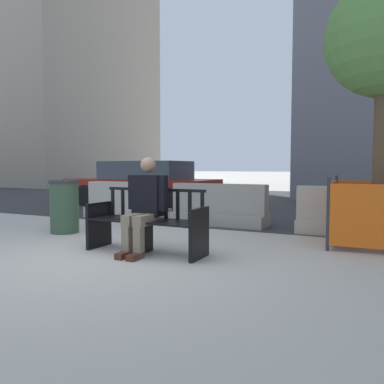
{
  "coord_description": "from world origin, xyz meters",
  "views": [
    {
      "loc": [
        3.12,
        -3.88,
        1.18
      ],
      "look_at": [
        0.36,
        1.96,
        0.75
      ],
      "focal_mm": 35.0,
      "sensor_mm": 36.0,
      "label": 1
    }
  ],
  "objects_px": {
    "street_bench": "(147,224)",
    "jersey_barrier_centre": "(219,208)",
    "seated_person": "(145,203)",
    "trash_bin": "(64,206)",
    "car_sedan_mid": "(142,183)",
    "construction_fence": "(380,212)",
    "jersey_barrier_right": "(357,216)",
    "jersey_barrier_left": "(127,204)"
  },
  "relations": [
    {
      "from": "street_bench",
      "to": "trash_bin",
      "type": "relative_size",
      "value": 1.79
    },
    {
      "from": "street_bench",
      "to": "seated_person",
      "type": "height_order",
      "value": "seated_person"
    },
    {
      "from": "construction_fence",
      "to": "jersey_barrier_right",
      "type": "bearing_deg",
      "value": 112.14
    },
    {
      "from": "seated_person",
      "to": "jersey_barrier_right",
      "type": "height_order",
      "value": "seated_person"
    },
    {
      "from": "car_sedan_mid",
      "to": "jersey_barrier_right",
      "type": "bearing_deg",
      "value": -23.97
    },
    {
      "from": "street_bench",
      "to": "seated_person",
      "type": "xyz_separation_m",
      "value": [
        0.02,
        -0.06,
        0.29
      ]
    },
    {
      "from": "construction_fence",
      "to": "trash_bin",
      "type": "bearing_deg",
      "value": -167.42
    },
    {
      "from": "street_bench",
      "to": "car_sedan_mid",
      "type": "height_order",
      "value": "car_sedan_mid"
    },
    {
      "from": "street_bench",
      "to": "jersey_barrier_right",
      "type": "height_order",
      "value": "street_bench"
    },
    {
      "from": "construction_fence",
      "to": "car_sedan_mid",
      "type": "xyz_separation_m",
      "value": [
        -6.48,
        3.57,
        0.18
      ]
    },
    {
      "from": "car_sedan_mid",
      "to": "trash_bin",
      "type": "height_order",
      "value": "car_sedan_mid"
    },
    {
      "from": "street_bench",
      "to": "jersey_barrier_centre",
      "type": "distance_m",
      "value": 2.77
    },
    {
      "from": "seated_person",
      "to": "jersey_barrier_centre",
      "type": "xyz_separation_m",
      "value": [
        -0.02,
        2.83,
        -0.35
      ]
    },
    {
      "from": "jersey_barrier_centre",
      "to": "construction_fence",
      "type": "relative_size",
      "value": 1.45
    },
    {
      "from": "street_bench",
      "to": "jersey_barrier_centre",
      "type": "bearing_deg",
      "value": 90.1
    },
    {
      "from": "jersey_barrier_centre",
      "to": "jersey_barrier_left",
      "type": "xyz_separation_m",
      "value": [
        -2.27,
        -0.01,
        0.0
      ]
    },
    {
      "from": "street_bench",
      "to": "jersey_barrier_left",
      "type": "relative_size",
      "value": 0.85
    },
    {
      "from": "street_bench",
      "to": "trash_bin",
      "type": "bearing_deg",
      "value": 162.24
    },
    {
      "from": "jersey_barrier_left",
      "to": "jersey_barrier_right",
      "type": "xyz_separation_m",
      "value": [
        4.86,
        -0.09,
        0.0
      ]
    },
    {
      "from": "construction_fence",
      "to": "seated_person",
      "type": "bearing_deg",
      "value": -147.02
    },
    {
      "from": "jersey_barrier_right",
      "to": "trash_bin",
      "type": "bearing_deg",
      "value": -157.49
    },
    {
      "from": "jersey_barrier_left",
      "to": "trash_bin",
      "type": "xyz_separation_m",
      "value": [
        0.1,
        -2.07,
        0.14
      ]
    },
    {
      "from": "street_bench",
      "to": "construction_fence",
      "type": "height_order",
      "value": "construction_fence"
    },
    {
      "from": "trash_bin",
      "to": "jersey_barrier_left",
      "type": "bearing_deg",
      "value": 92.78
    },
    {
      "from": "jersey_barrier_centre",
      "to": "trash_bin",
      "type": "xyz_separation_m",
      "value": [
        -2.17,
        -2.08,
        0.14
      ]
    },
    {
      "from": "jersey_barrier_right",
      "to": "jersey_barrier_centre",
      "type": "bearing_deg",
      "value": 177.76
    },
    {
      "from": "car_sedan_mid",
      "to": "trash_bin",
      "type": "relative_size",
      "value": 5.02
    },
    {
      "from": "jersey_barrier_left",
      "to": "construction_fence",
      "type": "xyz_separation_m",
      "value": [
        5.2,
        -0.93,
        0.18
      ]
    },
    {
      "from": "jersey_barrier_left",
      "to": "car_sedan_mid",
      "type": "bearing_deg",
      "value": 115.81
    },
    {
      "from": "seated_person",
      "to": "trash_bin",
      "type": "relative_size",
      "value": 1.38
    },
    {
      "from": "car_sedan_mid",
      "to": "trash_bin",
      "type": "distance_m",
      "value": 4.91
    },
    {
      "from": "jersey_barrier_centre",
      "to": "jersey_barrier_right",
      "type": "xyz_separation_m",
      "value": [
        2.6,
        -0.1,
        0.0
      ]
    },
    {
      "from": "trash_bin",
      "to": "construction_fence",
      "type": "bearing_deg",
      "value": 12.58
    },
    {
      "from": "seated_person",
      "to": "jersey_barrier_right",
      "type": "distance_m",
      "value": 3.77
    },
    {
      "from": "jersey_barrier_centre",
      "to": "jersey_barrier_right",
      "type": "height_order",
      "value": "same"
    },
    {
      "from": "jersey_barrier_left",
      "to": "construction_fence",
      "type": "height_order",
      "value": "construction_fence"
    },
    {
      "from": "seated_person",
      "to": "trash_bin",
      "type": "height_order",
      "value": "seated_person"
    },
    {
      "from": "jersey_barrier_centre",
      "to": "construction_fence",
      "type": "height_order",
      "value": "construction_fence"
    },
    {
      "from": "jersey_barrier_left",
      "to": "jersey_barrier_right",
      "type": "relative_size",
      "value": 0.99
    },
    {
      "from": "street_bench",
      "to": "jersey_barrier_centre",
      "type": "height_order",
      "value": "street_bench"
    },
    {
      "from": "seated_person",
      "to": "construction_fence",
      "type": "relative_size",
      "value": 0.95
    },
    {
      "from": "seated_person",
      "to": "construction_fence",
      "type": "height_order",
      "value": "seated_person"
    }
  ]
}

